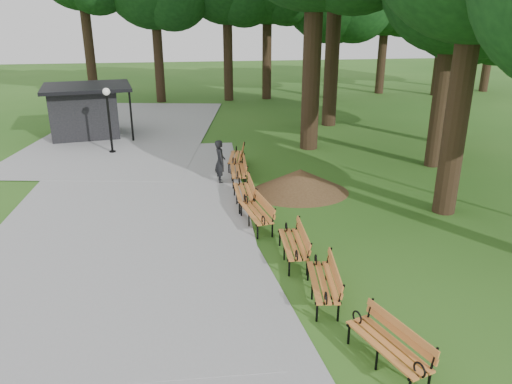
{
  "coord_description": "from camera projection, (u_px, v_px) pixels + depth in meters",
  "views": [
    {
      "loc": [
        -1.91,
        -12.06,
        6.11
      ],
      "look_at": [
        0.0,
        1.19,
        1.1
      ],
      "focal_mm": 34.53,
      "sensor_mm": 36.0,
      "label": 1
    }
  ],
  "objects": [
    {
      "name": "bench_2",
      "position": [
        293.0,
        244.0,
        12.59
      ],
      "size": [
        0.74,
        1.93,
        0.88
      ],
      "primitive_type": null,
      "rotation": [
        0.0,
        0.0,
        -1.62
      ],
      "color": "#C96F2E",
      "rests_on": "ground"
    },
    {
      "name": "dirt_mound",
      "position": [
        300.0,
        181.0,
        17.25
      ],
      "size": [
        2.92,
        2.92,
        0.86
      ],
      "primitive_type": "cone",
      "color": "#47301C",
      "rests_on": "ground"
    },
    {
      "name": "bench_1",
      "position": [
        323.0,
        282.0,
        10.86
      ],
      "size": [
        0.88,
        1.97,
        0.88
      ],
      "primitive_type": null,
      "rotation": [
        0.0,
        0.0,
        -1.7
      ],
      "color": "#C96F2E",
      "rests_on": "ground"
    },
    {
      "name": "bench_4",
      "position": [
        243.0,
        192.0,
        16.13
      ],
      "size": [
        0.65,
        1.9,
        0.88
      ],
      "primitive_type": null,
      "rotation": [
        0.0,
        0.0,
        -1.58
      ],
      "color": "#C96F2E",
      "rests_on": "ground"
    },
    {
      "name": "bench_3",
      "position": [
        256.0,
        213.0,
        14.52
      ],
      "size": [
        0.95,
        1.98,
        0.88
      ],
      "primitive_type": null,
      "rotation": [
        0.0,
        0.0,
        -1.4
      ],
      "color": "#C96F2E",
      "rests_on": "ground"
    },
    {
      "name": "person",
      "position": [
        220.0,
        162.0,
        18.11
      ],
      "size": [
        0.43,
        0.62,
        1.62
      ],
      "primitive_type": "imported",
      "rotation": [
        0.0,
        0.0,
        1.65
      ],
      "color": "black",
      "rests_on": "ground"
    },
    {
      "name": "bench_0",
      "position": [
        387.0,
        346.0,
        8.81
      ],
      "size": [
        1.21,
        2.0,
        0.88
      ],
      "primitive_type": null,
      "rotation": [
        0.0,
        0.0,
        -1.25
      ],
      "color": "#C96F2E",
      "rests_on": "ground"
    },
    {
      "name": "bench_6",
      "position": [
        236.0,
        157.0,
        19.94
      ],
      "size": [
        0.97,
        1.98,
        0.88
      ],
      "primitive_type": null,
      "rotation": [
        0.0,
        0.0,
        -1.75
      ],
      "color": "#C96F2E",
      "rests_on": "ground"
    },
    {
      "name": "ground",
      "position": [
        262.0,
        244.0,
        13.57
      ],
      "size": [
        100.0,
        100.0,
        0.0
      ],
      "primitive_type": "plane",
      "color": "#285819",
      "rests_on": "ground"
    },
    {
      "name": "path",
      "position": [
        125.0,
        210.0,
        15.81
      ],
      "size": [
        12.0,
        38.0,
        0.06
      ],
      "primitive_type": "cube",
      "color": "#949497",
      "rests_on": "ground"
    },
    {
      "name": "bench_5",
      "position": [
        238.0,
        171.0,
        18.3
      ],
      "size": [
        0.74,
        1.93,
        0.88
      ],
      "primitive_type": null,
      "rotation": [
        0.0,
        0.0,
        -1.63
      ],
      "color": "#C96F2E",
      "rests_on": "ground"
    },
    {
      "name": "lamp_post",
      "position": [
        108.0,
        106.0,
        21.36
      ],
      "size": [
        0.32,
        0.32,
        2.9
      ],
      "color": "black",
      "rests_on": "ground"
    },
    {
      "name": "kiosk",
      "position": [
        84.0,
        111.0,
        24.56
      ],
      "size": [
        4.65,
        4.21,
        2.58
      ],
      "primitive_type": null,
      "rotation": [
        0.0,
        0.0,
        0.17
      ],
      "color": "black",
      "rests_on": "ground"
    }
  ]
}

